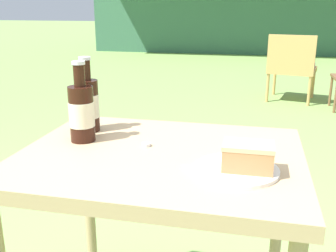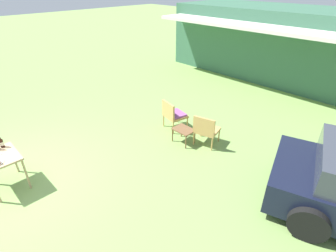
{
  "view_description": "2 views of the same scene",
  "coord_description": "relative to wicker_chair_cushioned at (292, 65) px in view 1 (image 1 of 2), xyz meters",
  "views": [
    {
      "loc": [
        0.26,
        -1.03,
        1.16
      ],
      "look_at": [
        0.0,
        0.1,
        0.81
      ],
      "focal_mm": 42.0,
      "sensor_mm": 36.0,
      "label": 1
    },
    {
      "loc": [
        5.2,
        -0.53,
        3.75
      ],
      "look_at": [
        1.62,
        2.97,
        0.9
      ],
      "focal_mm": 28.0,
      "sensor_mm": 36.0,
      "label": 2
    }
  ],
  "objects": [
    {
      "name": "loose_bottle_cap",
      "position": [
        -0.74,
        -4.06,
        0.3
      ],
      "size": [
        0.03,
        0.03,
        0.01
      ],
      "color": "silver",
      "rests_on": "patio_table"
    },
    {
      "name": "cola_bottle_far",
      "position": [
        -0.97,
        -3.95,
        0.39
      ],
      "size": [
        0.08,
        0.08,
        0.25
      ],
      "color": "black",
      "rests_on": "patio_table"
    },
    {
      "name": "cola_bottle_near",
      "position": [
        -0.94,
        -4.05,
        0.39
      ],
      "size": [
        0.08,
        0.08,
        0.25
      ],
      "color": "black",
      "rests_on": "patio_table"
    },
    {
      "name": "patio_table",
      "position": [
        -0.68,
        -4.1,
        0.21
      ],
      "size": [
        0.81,
        0.64,
        0.76
      ],
      "color": "tan",
      "rests_on": "ground_plane"
    },
    {
      "name": "fork",
      "position": [
        -0.51,
        -4.19,
        0.3
      ],
      "size": [
        0.19,
        0.02,
        0.01
      ],
      "color": "silver",
      "rests_on": "patio_table"
    },
    {
      "name": "wicker_chair_cushioned",
      "position": [
        0.0,
        0.0,
        0.0
      ],
      "size": [
        0.65,
        0.63,
        0.84
      ],
      "rotation": [
        0.0,
        0.0,
        2.93
      ],
      "color": "tan",
      "rests_on": "ground_plane"
    },
    {
      "name": "cake_on_plate",
      "position": [
        -0.45,
        -4.19,
        0.33
      ],
      "size": [
        0.22,
        0.22,
        0.08
      ],
      "color": "white",
      "rests_on": "patio_table"
    }
  ]
}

